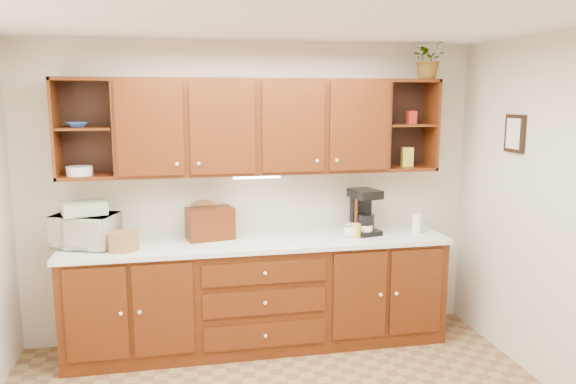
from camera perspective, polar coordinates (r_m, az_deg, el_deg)
name	(u,v)px	position (r m, az deg, el deg)	size (l,w,h in m)	color
ceiling	(295,12)	(3.22, 0.72, 17.85)	(4.00, 4.00, 0.00)	white
back_wall	(254,192)	(4.99, -3.52, -0.03)	(4.00, 4.00, 0.00)	beige
base_cabinets	(259,295)	(4.92, -2.93, -10.42)	(3.20, 0.60, 0.90)	#381906
countertop	(259,243)	(4.77, -2.96, -5.15)	(3.24, 0.64, 0.04)	silver
upper_cabinets	(257,126)	(4.76, -3.21, 6.69)	(3.20, 0.33, 0.80)	#381906
undercabinet_light	(257,177)	(4.75, -3.19, 1.56)	(0.40, 0.05, 0.03)	white
framed_picture	(515,134)	(4.82, 22.05, 5.53)	(0.03, 0.24, 0.30)	black
wicker_basket	(123,241)	(4.64, -16.42, -4.79)	(0.24, 0.24, 0.15)	olive
microwave	(86,230)	(4.82, -19.88, -3.70)	(0.49, 0.33, 0.27)	silver
towel_stack	(84,208)	(4.78, -20.00, -1.55)	(0.33, 0.24, 0.10)	#E1DD6A
wine_bottle	(196,222)	(4.87, -9.35, -3.07)	(0.07, 0.07, 0.27)	black
woven_tray	(204,235)	(4.96, -8.52, -4.30)	(0.32, 0.32, 0.02)	olive
bread_box	(210,223)	(4.83, -7.93, -3.16)	(0.38, 0.24, 0.27)	#381906
mug_tree	(356,230)	(4.96, 6.90, -3.81)	(0.30, 0.29, 0.32)	#381906
canister_red	(365,225)	(5.01, 7.82, -3.34)	(0.11, 0.11, 0.16)	#9F2017
canister_white	(417,223)	(5.11, 12.93, -3.12)	(0.08, 0.08, 0.18)	white
canister_yellow	(355,230)	(4.88, 6.85, -3.90)	(0.09, 0.09, 0.12)	gold
coffee_maker	(364,212)	(5.01, 7.70, -2.03)	(0.27, 0.32, 0.40)	black
bowl_stack	(77,125)	(4.76, -20.67, 6.41)	(0.17, 0.17, 0.04)	#27478F
plate_stack	(79,171)	(4.78, -20.43, 2.04)	(0.20, 0.20, 0.07)	white
pantry_box_yellow	(407,157)	(5.15, 12.01, 3.51)	(0.10, 0.07, 0.17)	gold
pantry_box_red	(411,117)	(5.12, 12.44, 7.42)	(0.08, 0.07, 0.11)	#9F2017
potted_plant	(429,59)	(5.14, 14.12, 12.99)	(0.31, 0.27, 0.34)	#999999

